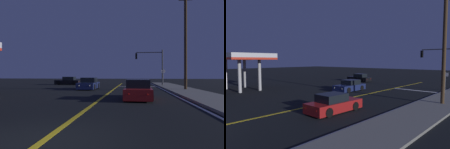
{
  "view_description": "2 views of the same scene",
  "coord_description": "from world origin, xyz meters",
  "views": [
    {
      "loc": [
        2.23,
        -4.48,
        1.65
      ],
      "look_at": [
        -0.84,
        23.43,
        1.71
      ],
      "focal_mm": 31.18,
      "sensor_mm": 36.0,
      "label": 1
    },
    {
      "loc": [
        12.52,
        -1.35,
        3.72
      ],
      "look_at": [
        -0.96,
        13.28,
        2.31
      ],
      "focal_mm": 32.36,
      "sensor_mm": 36.0,
      "label": 2
    }
  ],
  "objects": [
    {
      "name": "stop_bar",
      "position": [
        2.9,
        23.22,
        0.01
      ],
      "size": [
        5.8,
        0.5,
        0.01
      ],
      "primitive_type": "cube",
      "color": "white",
      "rests_on": "ground"
    },
    {
      "name": "street_sign_corner",
      "position": [
        6.3,
        22.72,
        1.62
      ],
      "size": [
        0.56,
        0.06,
        2.41
      ],
      "color": "slate",
      "rests_on": "ground"
    },
    {
      "name": "car_far_approaching_navy",
      "position": [
        -2.88,
        17.5,
        0.58
      ],
      "size": [
        1.97,
        4.19,
        1.34
      ],
      "rotation": [
        0.0,
        0.0,
        3.15
      ],
      "color": "navy",
      "rests_on": "ground"
    },
    {
      "name": "lane_line_center",
      "position": [
        0.0,
        12.36,
        0.01
      ],
      "size": [
        0.2,
        42.02,
        0.01
      ],
      "primitive_type": "cube",
      "color": "gold",
      "rests_on": "ground"
    },
    {
      "name": "car_parked_curb_red",
      "position": [
        2.56,
        9.01,
        0.58
      ],
      "size": [
        1.97,
        4.38,
        1.34
      ],
      "rotation": [
        0.0,
        0.0,
        -0.03
      ],
      "color": "maroon",
      "rests_on": "ground"
    },
    {
      "name": "utility_pole_right",
      "position": [
        7.7,
        16.67,
        5.68
      ],
      "size": [
        1.67,
        0.3,
        10.98
      ],
      "color": "#42301E",
      "rests_on": "ground"
    },
    {
      "name": "ground_plane",
      "position": [
        0.0,
        0.0,
        0.0
      ],
      "size": [
        160.0,
        160.0,
        0.0
      ],
      "primitive_type": "plane",
      "color": "black"
    },
    {
      "name": "car_following_oncoming_black",
      "position": [
        -8.69,
        27.25,
        0.58
      ],
      "size": [
        4.17,
        1.86,
        1.34
      ],
      "rotation": [
        0.0,
        0.0,
        1.57
      ],
      "color": "black",
      "rests_on": "ground"
    },
    {
      "name": "lane_line_edge_right",
      "position": [
        5.55,
        12.36,
        0.01
      ],
      "size": [
        0.16,
        42.02,
        0.01
      ],
      "primitive_type": "cube",
      "color": "white",
      "rests_on": "ground"
    },
    {
      "name": "traffic_signal_near_right",
      "position": [
        5.07,
        25.52,
        3.67
      ],
      "size": [
        4.15,
        0.28,
        5.47
      ],
      "rotation": [
        0.0,
        0.0,
        3.14
      ],
      "color": "#38383D",
      "rests_on": "ground"
    },
    {
      "name": "sidewalk_right",
      "position": [
        7.4,
        12.36,
        0.07
      ],
      "size": [
        3.2,
        44.49,
        0.15
      ],
      "primitive_type": "cube",
      "color": "slate",
      "rests_on": "ground"
    }
  ]
}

